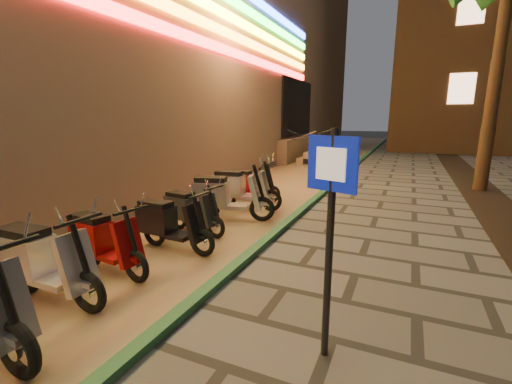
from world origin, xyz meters
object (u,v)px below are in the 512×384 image
at_px(scooter_6, 102,241).
at_px(scooter_7, 167,223).
at_px(scooter_8, 189,210).
at_px(scooter_5, 40,261).
at_px(pedestrian_sign, 330,216).
at_px(scooter_10, 239,188).
at_px(scooter_9, 223,196).
at_px(scooter_11, 248,184).

height_order(scooter_6, scooter_7, scooter_6).
bearing_deg(scooter_7, scooter_8, 105.10).
bearing_deg(scooter_6, scooter_7, 81.15).
height_order(scooter_5, scooter_6, scooter_5).
relative_size(pedestrian_sign, scooter_8, 1.49).
height_order(scooter_5, scooter_10, scooter_10).
xyz_separation_m(scooter_9, scooter_11, (-0.34, 2.02, -0.10)).
distance_m(scooter_7, scooter_9, 1.94).
bearing_deg(scooter_7, scooter_6, -103.68).
height_order(pedestrian_sign, scooter_9, pedestrian_sign).
height_order(pedestrian_sign, scooter_6, pedestrian_sign).
height_order(scooter_5, scooter_9, scooter_9).
distance_m(scooter_9, scooter_11, 2.05).
relative_size(scooter_9, scooter_11, 1.20).
bearing_deg(scooter_7, scooter_10, 94.39).
xyz_separation_m(scooter_5, scooter_6, (0.03, 0.94, -0.05)).
bearing_deg(scooter_11, pedestrian_sign, -60.55).
bearing_deg(pedestrian_sign, scooter_10, 144.17).
relative_size(scooter_9, scooter_10, 1.02).
distance_m(scooter_5, scooter_10, 5.06).
distance_m(scooter_6, scooter_11, 5.09).
height_order(pedestrian_sign, scooter_10, pedestrian_sign).
bearing_deg(scooter_7, pedestrian_sign, -24.33).
xyz_separation_m(scooter_8, scooter_9, (0.26, 1.00, 0.11)).
xyz_separation_m(scooter_6, scooter_8, (0.13, 2.06, -0.03)).
bearing_deg(scooter_10, pedestrian_sign, -61.73).
xyz_separation_m(scooter_7, scooter_10, (-0.08, 2.98, 0.06)).
height_order(scooter_9, scooter_11, scooter_9).
relative_size(pedestrian_sign, scooter_5, 1.29).
relative_size(scooter_6, scooter_9, 0.87).
distance_m(pedestrian_sign, scooter_10, 5.74).
relative_size(scooter_8, scooter_10, 0.84).
relative_size(pedestrian_sign, scooter_10, 1.24).
bearing_deg(scooter_11, scooter_10, -80.42).
relative_size(scooter_10, scooter_11, 1.17).
xyz_separation_m(pedestrian_sign, scooter_10, (-3.28, 4.63, -0.90)).
bearing_deg(scooter_10, scooter_11, 94.96).
relative_size(scooter_6, scooter_8, 1.06).
bearing_deg(scooter_6, scooter_10, 94.15).
distance_m(scooter_8, scooter_9, 1.04).
bearing_deg(scooter_8, scooter_10, 96.42).
bearing_deg(scooter_9, scooter_5, -113.42).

